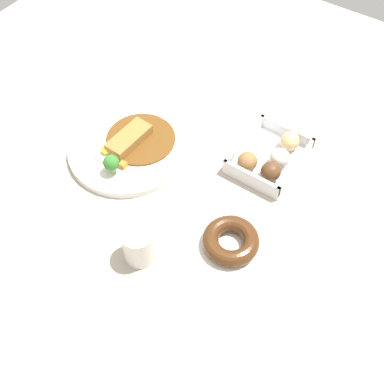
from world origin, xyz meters
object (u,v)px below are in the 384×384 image
object	(u,v)px
chocolate_ring_donut	(231,241)
coffee_mug	(139,245)
donut_box	(270,158)
curry_plate	(128,148)

from	to	relation	value
chocolate_ring_donut	coffee_mug	size ratio (longest dim) A/B	1.72
donut_box	coffee_mug	size ratio (longest dim) A/B	2.12
donut_box	coffee_mug	xyz separation A→B (m)	(-0.36, 0.10, 0.02)
curry_plate	coffee_mug	world-z (taller)	coffee_mug
coffee_mug	chocolate_ring_donut	bearing A→B (deg)	-48.73
donut_box	coffee_mug	bearing A→B (deg)	164.41
chocolate_ring_donut	coffee_mug	world-z (taller)	coffee_mug
curry_plate	chocolate_ring_donut	distance (m)	0.35
curry_plate	coffee_mug	xyz separation A→B (m)	(-0.21, -0.20, 0.03)
donut_box	coffee_mug	world-z (taller)	coffee_mug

